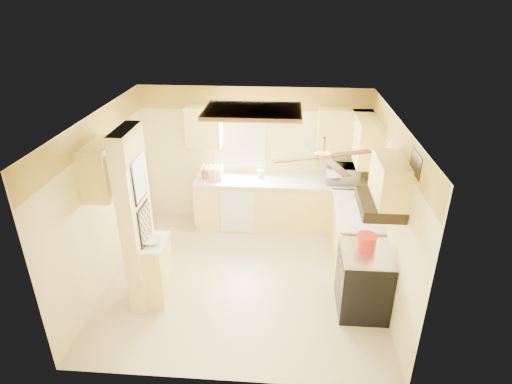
# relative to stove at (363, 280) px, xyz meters

# --- Properties ---
(floor) EXTENTS (4.00, 4.00, 0.00)m
(floor) POSITION_rel_stove_xyz_m (-1.67, 0.55, -0.46)
(floor) COLOR beige
(floor) RESTS_ON ground
(ceiling) EXTENTS (4.00, 4.00, 0.00)m
(ceiling) POSITION_rel_stove_xyz_m (-1.67, 0.55, 2.04)
(ceiling) COLOR white
(ceiling) RESTS_ON wall_back
(wall_back) EXTENTS (4.00, 0.00, 4.00)m
(wall_back) POSITION_rel_stove_xyz_m (-1.67, 2.45, 0.79)
(wall_back) COLOR #ECDA90
(wall_back) RESTS_ON floor
(wall_front) EXTENTS (4.00, 0.00, 4.00)m
(wall_front) POSITION_rel_stove_xyz_m (-1.67, -1.35, 0.79)
(wall_front) COLOR #ECDA90
(wall_front) RESTS_ON floor
(wall_left) EXTENTS (0.00, 3.80, 3.80)m
(wall_left) POSITION_rel_stove_xyz_m (-3.67, 0.55, 0.79)
(wall_left) COLOR #ECDA90
(wall_left) RESTS_ON floor
(wall_right) EXTENTS (0.00, 3.80, 3.80)m
(wall_right) POSITION_rel_stove_xyz_m (0.33, 0.55, 0.79)
(wall_right) COLOR #ECDA90
(wall_right) RESTS_ON floor
(wallpaper_border) EXTENTS (4.00, 0.02, 0.40)m
(wallpaper_border) POSITION_rel_stove_xyz_m (-1.67, 2.43, 1.84)
(wallpaper_border) COLOR #F8DB49
(wallpaper_border) RESTS_ON wall_back
(partition_column) EXTENTS (0.20, 0.70, 2.50)m
(partition_column) POSITION_rel_stove_xyz_m (-3.02, 0.00, 0.79)
(partition_column) COLOR #ECDA90
(partition_column) RESTS_ON floor
(partition_ledge) EXTENTS (0.25, 0.55, 0.90)m
(partition_ledge) POSITION_rel_stove_xyz_m (-2.80, 0.00, -0.01)
(partition_ledge) COLOR #FFE366
(partition_ledge) RESTS_ON floor
(ledge_top) EXTENTS (0.28, 0.58, 0.04)m
(ledge_top) POSITION_rel_stove_xyz_m (-2.80, 0.00, 0.46)
(ledge_top) COLOR white
(ledge_top) RESTS_ON partition_ledge
(lower_cabinets_back) EXTENTS (3.00, 0.60, 0.90)m
(lower_cabinets_back) POSITION_rel_stove_xyz_m (-1.17, 2.15, -0.01)
(lower_cabinets_back) COLOR #FFE366
(lower_cabinets_back) RESTS_ON floor
(lower_cabinets_right) EXTENTS (0.60, 1.40, 0.90)m
(lower_cabinets_right) POSITION_rel_stove_xyz_m (0.03, 1.15, -0.01)
(lower_cabinets_right) COLOR #FFE366
(lower_cabinets_right) RESTS_ON floor
(countertop_back) EXTENTS (3.04, 0.64, 0.04)m
(countertop_back) POSITION_rel_stove_xyz_m (-1.17, 2.14, 0.46)
(countertop_back) COLOR white
(countertop_back) RESTS_ON lower_cabinets_back
(countertop_right) EXTENTS (0.64, 1.44, 0.04)m
(countertop_right) POSITION_rel_stove_xyz_m (0.02, 1.15, 0.46)
(countertop_right) COLOR white
(countertop_right) RESTS_ON lower_cabinets_right
(dishwasher_panel) EXTENTS (0.58, 0.02, 0.80)m
(dishwasher_panel) POSITION_rel_stove_xyz_m (-1.92, 1.84, -0.03)
(dishwasher_panel) COLOR white
(dishwasher_panel) RESTS_ON lower_cabinets_back
(window) EXTENTS (0.92, 0.02, 1.02)m
(window) POSITION_rel_stove_xyz_m (-1.92, 2.44, 1.09)
(window) COLOR white
(window) RESTS_ON wall_back
(upper_cab_back_left) EXTENTS (0.60, 0.35, 0.70)m
(upper_cab_back_left) POSITION_rel_stove_xyz_m (-2.52, 2.27, 1.39)
(upper_cab_back_left) COLOR #FFE366
(upper_cab_back_left) RESTS_ON wall_back
(upper_cab_back_right) EXTENTS (0.90, 0.35, 0.70)m
(upper_cab_back_right) POSITION_rel_stove_xyz_m (-0.12, 2.27, 1.39)
(upper_cab_back_right) COLOR #FFE366
(upper_cab_back_right) RESTS_ON wall_back
(upper_cab_right) EXTENTS (0.35, 1.00, 0.70)m
(upper_cab_right) POSITION_rel_stove_xyz_m (0.16, 1.80, 1.39)
(upper_cab_right) COLOR #FFE366
(upper_cab_right) RESTS_ON wall_right
(upper_cab_left_wall) EXTENTS (0.35, 0.75, 0.70)m
(upper_cab_left_wall) POSITION_rel_stove_xyz_m (-3.49, 0.30, 1.39)
(upper_cab_left_wall) COLOR #FFE366
(upper_cab_left_wall) RESTS_ON wall_left
(upper_cab_over_stove) EXTENTS (0.35, 0.76, 0.52)m
(upper_cab_over_stove) POSITION_rel_stove_xyz_m (0.16, 0.00, 1.49)
(upper_cab_over_stove) COLOR #FFE366
(upper_cab_over_stove) RESTS_ON wall_right
(stove) EXTENTS (0.68, 0.77, 0.92)m
(stove) POSITION_rel_stove_xyz_m (0.00, 0.00, 0.00)
(stove) COLOR black
(stove) RESTS_ON floor
(range_hood) EXTENTS (0.50, 0.76, 0.14)m
(range_hood) POSITION_rel_stove_xyz_m (0.07, 0.00, 1.16)
(range_hood) COLOR black
(range_hood) RESTS_ON upper_cab_over_stove
(poster_menu) EXTENTS (0.02, 0.42, 0.57)m
(poster_menu) POSITION_rel_stove_xyz_m (-2.91, 0.00, 1.39)
(poster_menu) COLOR black
(poster_menu) RESTS_ON partition_column
(poster_nashville) EXTENTS (0.02, 0.42, 0.57)m
(poster_nashville) POSITION_rel_stove_xyz_m (-2.91, 0.00, 0.74)
(poster_nashville) COLOR black
(poster_nashville) RESTS_ON partition_column
(ceiling_light_panel) EXTENTS (1.35, 0.95, 0.06)m
(ceiling_light_panel) POSITION_rel_stove_xyz_m (-1.57, 1.05, 2.00)
(ceiling_light_panel) COLOR brown
(ceiling_light_panel) RESTS_ON ceiling
(ceiling_fan) EXTENTS (1.15, 1.15, 0.26)m
(ceiling_fan) POSITION_rel_stove_xyz_m (-0.67, -0.15, 1.83)
(ceiling_fan) COLOR gold
(ceiling_fan) RESTS_ON ceiling
(vent_grate) EXTENTS (0.02, 0.40, 0.25)m
(vent_grate) POSITION_rel_stove_xyz_m (0.31, -0.35, 1.84)
(vent_grate) COLOR black
(vent_grate) RESTS_ON wall_right
(microwave) EXTENTS (0.58, 0.40, 0.31)m
(microwave) POSITION_rel_stove_xyz_m (-0.11, 2.12, 0.64)
(microwave) COLOR white
(microwave) RESTS_ON countertop_back
(bowl) EXTENTS (0.32, 0.32, 0.06)m
(bowl) POSITION_rel_stove_xyz_m (-2.82, -0.03, 0.51)
(bowl) COLOR white
(bowl) RESTS_ON ledge_top
(dutch_oven) EXTENTS (0.27, 0.27, 0.18)m
(dutch_oven) POSITION_rel_stove_xyz_m (0.00, 0.12, 0.55)
(dutch_oven) COLOR red
(dutch_oven) RESTS_ON stove
(kettle) EXTENTS (0.13, 0.13, 0.20)m
(kettle) POSITION_rel_stove_xyz_m (0.06, 0.77, 0.57)
(kettle) COLOR silver
(kettle) RESTS_ON countertop_right
(dish_rack) EXTENTS (0.39, 0.29, 0.22)m
(dish_rack) POSITION_rel_stove_xyz_m (-2.39, 2.12, 0.56)
(dish_rack) COLOR tan
(dish_rack) RESTS_ON countertop_back
(utensil_crock) EXTENTS (0.11, 0.11, 0.22)m
(utensil_crock) POSITION_rel_stove_xyz_m (-1.53, 2.22, 0.55)
(utensil_crock) COLOR white
(utensil_crock) RESTS_ON countertop_back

